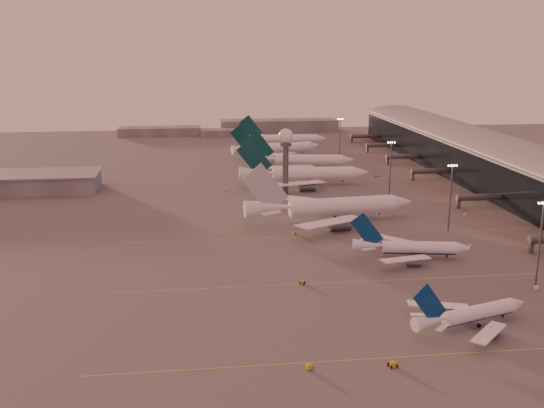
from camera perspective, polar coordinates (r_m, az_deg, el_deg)
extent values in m
plane|color=#575454|center=(172.59, 5.31, -8.28)|extent=(700.00, 700.00, 0.00)
cube|color=gold|center=(152.07, 19.62, -12.31)|extent=(180.00, 0.25, 0.02)
cube|color=gold|center=(189.77, 13.61, -6.51)|extent=(180.00, 0.25, 0.02)
cube|color=gold|center=(230.10, 9.73, -2.63)|extent=(180.00, 0.25, 0.02)
cube|color=gold|center=(271.90, 7.04, 0.08)|extent=(180.00, 0.25, 0.02)
cube|color=gold|center=(319.37, 4.89, 2.24)|extent=(180.00, 0.25, 0.02)
cube|color=black|center=(307.08, 20.91, 2.58)|extent=(36.00, 360.00, 18.00)
cylinder|color=gray|center=(305.54, 21.06, 4.24)|extent=(10.08, 360.00, 10.08)
cube|color=gray|center=(305.51, 21.07, 4.27)|extent=(40.00, 362.00, 0.80)
cube|color=#4E5055|center=(221.93, 22.24, -3.55)|extent=(1.20, 1.20, 4.40)
cylinder|color=#4E5055|center=(275.47, 18.33, 0.60)|extent=(22.00, 2.80, 2.80)
cube|color=#4E5055|center=(271.89, 16.39, 0.07)|extent=(1.20, 1.20, 4.40)
cylinder|color=#4E5055|center=(325.71, 14.20, 2.90)|extent=(22.00, 2.80, 2.80)
cube|color=#4E5055|center=(322.69, 12.51, 2.48)|extent=(1.20, 1.20, 4.40)
cylinder|color=#4E5055|center=(364.49, 11.85, 4.20)|extent=(22.00, 2.80, 2.80)
cube|color=#4E5055|center=(361.80, 10.33, 3.83)|extent=(1.20, 1.20, 4.40)
cylinder|color=#4E5055|center=(403.92, 9.95, 5.24)|extent=(22.00, 2.80, 2.80)
cube|color=#4E5055|center=(401.49, 8.56, 4.91)|extent=(1.20, 1.20, 4.40)
cylinder|color=#4E5055|center=(441.91, 8.45, 6.05)|extent=(22.00, 2.80, 2.80)
cube|color=#4E5055|center=(439.69, 7.18, 5.75)|extent=(1.20, 1.20, 4.40)
cube|color=slate|center=(313.73, -22.59, 1.72)|extent=(80.00, 25.00, 8.00)
cube|color=gray|center=(312.93, -22.66, 2.48)|extent=(82.00, 27.00, 0.60)
cylinder|color=#4E5055|center=(283.90, 1.22, 3.05)|extent=(2.60, 2.60, 22.00)
cylinder|color=#4E5055|center=(281.91, 1.24, 5.35)|extent=(5.20, 5.20, 1.20)
sphere|color=white|center=(281.34, 1.24, 6.13)|extent=(6.40, 6.40, 6.40)
cylinder|color=#4E5055|center=(280.85, 1.25, 6.88)|extent=(0.16, 0.16, 2.00)
cylinder|color=#4E5055|center=(189.07, 22.88, -3.33)|extent=(0.56, 0.56, 25.00)
cube|color=#4E5055|center=(186.05, 23.23, 0.20)|extent=(3.60, 0.25, 0.25)
sphere|color=#FFEABF|center=(185.39, 22.82, 0.07)|extent=(0.56, 0.56, 0.56)
sphere|color=#FFEABF|center=(185.89, 23.08, 0.08)|extent=(0.56, 0.56, 0.56)
cylinder|color=#4E5055|center=(235.25, 15.70, 0.56)|extent=(0.56, 0.56, 25.00)
cube|color=#4E5055|center=(232.83, 15.90, 3.43)|extent=(3.60, 0.25, 0.25)
sphere|color=#FFEABF|center=(232.33, 15.55, 3.33)|extent=(0.56, 0.56, 0.56)
sphere|color=#FFEABF|center=(232.71, 15.78, 3.33)|extent=(0.56, 0.56, 0.56)
sphere|color=#FFEABF|center=(233.10, 16.00, 3.33)|extent=(0.56, 0.56, 0.56)
sphere|color=#FFEABF|center=(233.49, 16.23, 3.33)|extent=(0.56, 0.56, 0.56)
cylinder|color=#4E5055|center=(284.02, 10.55, 3.13)|extent=(0.56, 0.56, 25.00)
cube|color=#4E5055|center=(282.02, 10.66, 5.52)|extent=(3.60, 0.25, 0.25)
sphere|color=#FFEABF|center=(281.63, 10.37, 5.44)|extent=(0.56, 0.56, 0.56)
sphere|color=#FFEABF|center=(281.93, 10.56, 5.44)|extent=(0.56, 0.56, 0.56)
sphere|color=#FFEABF|center=(282.23, 10.76, 5.44)|extent=(0.56, 0.56, 0.56)
sphere|color=#FFEABF|center=(282.53, 10.95, 5.44)|extent=(0.56, 0.56, 0.56)
cylinder|color=#4E5055|center=(369.12, 6.08, 5.80)|extent=(0.56, 0.56, 25.00)
cube|color=#4E5055|center=(367.58, 6.13, 7.65)|extent=(3.60, 0.25, 0.25)
sphere|color=#FFEABF|center=(367.29, 5.90, 7.59)|extent=(0.56, 0.56, 0.56)
sphere|color=#FFEABF|center=(367.52, 6.05, 7.59)|extent=(0.56, 0.56, 0.56)
sphere|color=#FFEABF|center=(367.74, 6.21, 7.59)|extent=(0.56, 0.56, 0.56)
sphere|color=#FFEABF|center=(367.97, 6.36, 7.59)|extent=(0.56, 0.56, 0.56)
cube|color=slate|center=(480.43, -10.01, 6.45)|extent=(60.00, 18.00, 6.00)
cube|color=slate|center=(493.83, 0.60, 7.05)|extent=(90.00, 20.00, 9.00)
cube|color=slate|center=(470.61, -3.94, 6.42)|extent=(40.00, 15.00, 5.00)
cylinder|color=white|center=(162.29, 18.05, -9.35)|extent=(20.73, 9.79, 3.52)
cylinder|color=navy|center=(162.59, 18.03, -9.61)|extent=(20.03, 8.72, 2.53)
cone|color=white|center=(170.53, 21.12, -8.46)|extent=(4.90, 4.59, 3.52)
cone|color=white|center=(153.02, 13.97, -10.35)|extent=(9.33, 6.05, 3.52)
cube|color=white|center=(153.64, 18.85, -11.04)|extent=(12.85, 13.18, 1.11)
cylinder|color=slate|center=(157.25, 18.95, -11.10)|extent=(4.51, 3.42, 2.29)
cube|color=slate|center=(156.84, 18.98, -10.77)|extent=(0.34, 0.31, 1.41)
cube|color=white|center=(165.21, 14.67, -8.91)|extent=(15.32, 5.96, 1.11)
cylinder|color=slate|center=(165.96, 15.77, -9.48)|extent=(4.51, 3.42, 2.29)
cube|color=slate|center=(165.57, 15.79, -9.17)|extent=(0.34, 0.31, 1.41)
cube|color=navy|center=(151.04, 13.94, -8.88)|extent=(9.27, 3.32, 10.48)
cube|color=white|center=(150.25, 14.96, -10.85)|extent=(3.91, 3.86, 0.23)
cube|color=white|center=(155.82, 13.05, -9.79)|extent=(4.17, 2.03, 0.23)
cylinder|color=black|center=(168.39, 19.97, -9.53)|extent=(0.46, 0.46, 0.93)
cylinder|color=black|center=(163.49, 17.06, -10.00)|extent=(1.11, 0.76, 1.02)
cylinder|color=black|center=(160.82, 18.04, -10.49)|extent=(1.11, 0.76, 1.02)
cylinder|color=white|center=(205.28, 13.06, -3.95)|extent=(23.07, 7.98, 3.87)
cylinder|color=navy|center=(205.55, 13.05, -4.18)|extent=(22.42, 6.83, 2.79)
cone|color=white|center=(207.99, 16.76, -3.96)|extent=(5.04, 4.61, 3.87)
cone|color=white|center=(203.04, 8.56, -3.80)|extent=(10.09, 5.56, 3.87)
cube|color=white|center=(195.69, 11.88, -5.00)|extent=(16.84, 8.57, 1.22)
cylinder|color=slate|center=(198.79, 12.55, -5.27)|extent=(4.79, 3.28, 2.52)
cube|color=slate|center=(198.44, 12.57, -4.97)|extent=(0.35, 0.31, 1.55)
cube|color=white|center=(213.61, 11.16, -3.33)|extent=(15.24, 13.24, 1.22)
cylinder|color=slate|center=(212.41, 11.96, -3.97)|extent=(4.79, 3.28, 2.52)
cube|color=slate|center=(212.08, 11.98, -3.69)|extent=(0.35, 0.31, 1.55)
cube|color=navy|center=(201.59, 8.48, -2.50)|extent=(10.51, 2.30, 11.54)
cube|color=white|center=(198.85, 8.68, -4.16)|extent=(4.68, 2.76, 0.25)
cube|color=white|center=(207.19, 8.47, -3.40)|extent=(4.52, 3.95, 0.25)
cylinder|color=black|center=(207.73, 15.38, -4.65)|extent=(0.51, 0.51, 1.02)
cylinder|color=black|center=(207.89, 12.42, -4.44)|extent=(1.20, 0.71, 1.12)
cylinder|color=black|center=(203.69, 12.61, -4.84)|extent=(1.20, 0.71, 1.12)
cylinder|color=white|center=(244.12, 6.25, -0.46)|extent=(41.36, 10.57, 6.39)
cylinder|color=white|center=(244.49, 6.25, -0.78)|extent=(40.36, 8.70, 4.60)
cone|color=white|center=(253.04, 11.49, -0.14)|extent=(8.54, 7.17, 6.39)
cone|color=white|center=(236.18, -0.41, -0.67)|extent=(17.73, 8.12, 6.39)
cube|color=white|center=(225.77, 5.26, -1.94)|extent=(28.17, 22.03, 1.90)
cylinder|color=slate|center=(231.68, 6.10, -2.21)|extent=(8.31, 4.95, 4.16)
cube|color=slate|center=(231.27, 6.11, -1.85)|extent=(0.33, 0.29, 2.56)
cube|color=white|center=(257.18, 2.91, 0.11)|extent=(29.77, 17.36, 1.90)
cylinder|color=slate|center=(255.46, 4.22, -0.61)|extent=(8.31, 4.95, 4.16)
cube|color=slate|center=(255.09, 4.22, -0.29)|extent=(0.33, 0.29, 2.56)
cube|color=#B9BBC1|center=(234.18, -0.62, 1.11)|extent=(17.67, 2.18, 18.98)
cube|color=white|center=(228.61, -0.07, -1.13)|extent=(8.29, 6.71, 0.26)
cube|color=white|center=(243.56, -0.90, -0.17)|extent=(8.46, 5.51, 0.26)
cylinder|color=black|center=(250.55, 9.59, -1.12)|extent=(0.52, 0.52, 1.03)
cylinder|color=black|center=(246.16, 5.33, -1.24)|extent=(1.18, 0.63, 1.13)
cylinder|color=black|center=(242.02, 5.67, -1.52)|extent=(1.18, 0.63, 1.13)
cylinder|color=white|center=(304.44, 3.69, 2.52)|extent=(38.48, 6.90, 6.19)
cylinder|color=white|center=(304.72, 3.68, 2.26)|extent=(37.68, 5.16, 4.46)
cone|color=white|center=(309.06, 7.88, 2.59)|extent=(7.54, 6.33, 6.19)
cone|color=white|center=(300.97, -1.43, 2.55)|extent=(16.20, 6.49, 6.19)
cube|color=white|center=(287.62, 2.36, 1.62)|extent=(27.76, 18.37, 1.83)
cylinder|color=slate|center=(292.56, 3.16, 1.32)|extent=(7.50, 4.16, 4.02)
cube|color=slate|center=(292.24, 3.16, 1.60)|extent=(0.32, 0.27, 2.48)
cube|color=white|center=(318.90, 1.52, 2.88)|extent=(27.48, 19.18, 1.83)
cylinder|color=slate|center=(316.35, 2.45, 2.30)|extent=(7.50, 4.16, 4.02)
cube|color=slate|center=(316.06, 2.46, 2.56)|extent=(0.32, 0.27, 2.48)
cube|color=#083A3B|center=(299.51, -1.60, 3.94)|extent=(17.03, 0.69, 18.31)
cube|color=white|center=(293.67, -1.37, 2.29)|extent=(7.91, 5.66, 0.27)
cube|color=white|center=(308.18, -1.60, 2.86)|extent=(7.88, 5.86, 0.27)
cylinder|color=black|center=(307.98, 6.35, 1.86)|extent=(0.53, 0.53, 1.07)
cylinder|color=black|center=(306.99, 3.03, 1.90)|extent=(1.18, 0.56, 1.17)
cylinder|color=black|center=(302.47, 3.17, 1.71)|extent=(1.18, 0.56, 1.17)
cylinder|color=white|center=(343.37, 3.21, 3.79)|extent=(35.67, 11.11, 5.68)
cylinder|color=white|center=(343.60, 3.21, 3.58)|extent=(34.72, 9.43, 4.09)
cone|color=white|center=(344.48, 6.72, 3.75)|extent=(7.62, 6.68, 5.68)
cone|color=white|center=(343.59, -0.97, 3.94)|extent=(15.47, 7.92, 5.68)
cube|color=white|center=(328.91, 1.75, 3.17)|extent=(26.10, 13.93, 1.68)
cylinder|color=slate|center=(332.81, 2.49, 2.89)|extent=(7.31, 4.71, 3.69)
cube|color=slate|center=(332.56, 2.49, 3.11)|extent=(0.33, 0.29, 2.27)
cube|color=white|center=(358.04, 1.77, 4.08)|extent=(23.98, 20.11, 1.68)
cylinder|color=slate|center=(355.02, 2.46, 3.60)|extent=(7.31, 4.71, 3.69)
cube|color=slate|center=(354.78, 2.46, 3.81)|extent=(0.33, 0.29, 2.27)
cube|color=#083A3B|center=(342.49, -1.09, 5.06)|extent=(15.49, 2.78, 16.81)
cube|color=white|center=(336.88, -1.07, 3.76)|extent=(7.26, 4.44, 0.24)
cube|color=white|center=(350.28, -0.95, 4.16)|extent=(7.05, 6.00, 0.24)
cylinder|color=black|center=(344.58, 5.43, 3.19)|extent=(0.49, 0.49, 0.98)
cylinder|color=black|center=(346.07, 2.73, 3.30)|extent=(1.14, 0.65, 1.08)
cylinder|color=black|center=(341.84, 2.74, 3.16)|extent=(1.14, 0.65, 1.08)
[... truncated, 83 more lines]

